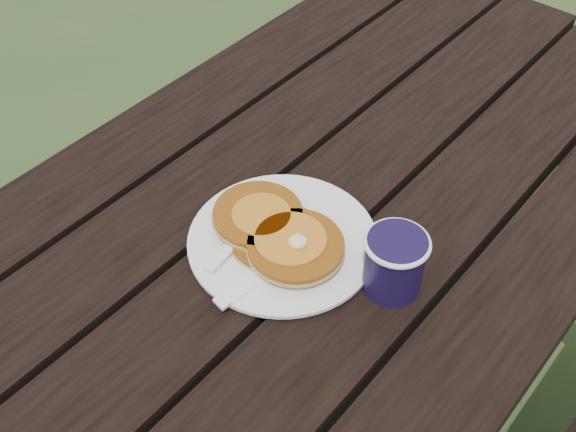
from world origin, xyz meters
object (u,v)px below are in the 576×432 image
Objects in this scene: plate at (283,242)px; pancake_stack at (277,233)px; picnic_table at (246,416)px; coffee_cup at (395,260)px.

plate is 1.24× the size of pancake_stack.
coffee_cup is (0.17, 0.11, 0.43)m from picnic_table.
plate is (0.02, 0.08, 0.39)m from picnic_table.
plate is 2.92× the size of coffee_cup.
pancake_stack is 2.35× the size of coffee_cup.
pancake_stack reaches higher than picnic_table.
coffee_cup is at bearing 14.67° from pancake_stack.
plate is at bearing 50.40° from pancake_stack.
pancake_stack is at bearing -165.33° from coffee_cup.
picnic_table is 0.40m from plate.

